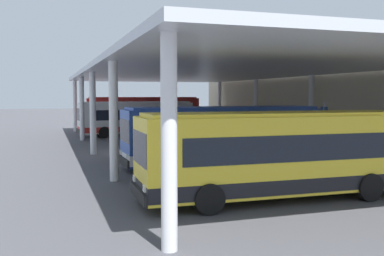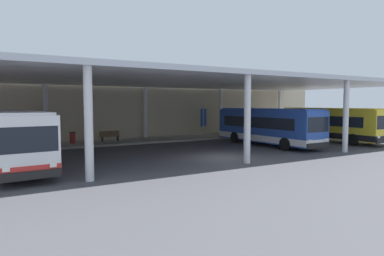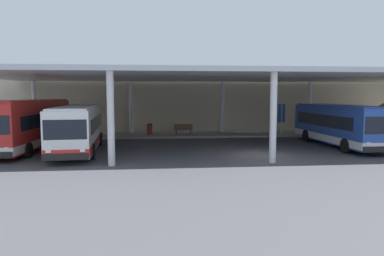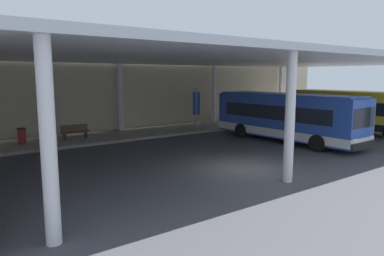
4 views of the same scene
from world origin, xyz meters
name	(u,v)px [view 4 (image 4 of 4)]	position (x,y,z in m)	size (l,w,h in m)	color
ground_plane	(244,169)	(0.00, 0.00, 0.00)	(200.00, 200.00, 0.00)	#47474C
platform_kerb	(132,134)	(0.00, 11.75, 0.09)	(42.00, 4.50, 0.18)	gray
station_building_facade	(112,90)	(0.00, 15.00, 3.22)	(48.00, 1.60, 6.43)	#C1B293
canopy_shelter	(178,59)	(0.00, 5.50, 5.29)	(40.00, 17.00, 5.55)	silver
bus_middle_bay	(286,117)	(7.16, 3.50, 1.66)	(2.88, 10.58, 3.17)	#284CA8
bus_far_bay	(356,111)	(14.58, 2.79, 1.66)	(2.82, 10.56, 3.17)	yellow
bench_waiting	(75,131)	(-4.12, 11.82, 0.66)	(1.80, 0.45, 0.92)	brown
trash_bin	(22,136)	(-7.37, 11.81, 0.68)	(0.52, 0.52, 0.98)	maroon
banner_sign	(196,106)	(5.33, 10.94, 1.98)	(0.70, 0.12, 3.20)	#B2B2B7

